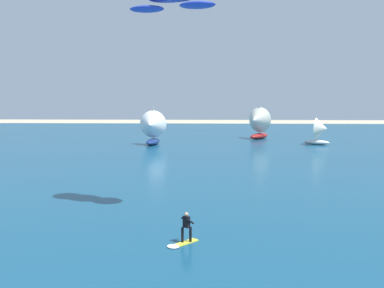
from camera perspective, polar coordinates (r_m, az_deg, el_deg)
ocean at (r=59.32m, az=1.08°, el=-0.89°), size 160.00×90.00×0.10m
kitesurfer at (r=24.44m, az=-1.03°, el=-11.05°), size 1.77×1.79×1.67m
kite at (r=30.57m, az=-2.59°, el=17.17°), size 6.25×4.03×0.91m
sailboat_outermost at (r=67.77m, az=15.83°, el=1.58°), size 3.89×3.48×4.36m
sailboat_heeled_over at (r=73.10m, az=8.15°, el=2.64°), size 4.83×5.12×5.69m
sailboat_trailing at (r=64.94m, az=-5.10°, el=2.07°), size 4.18×4.85×5.54m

